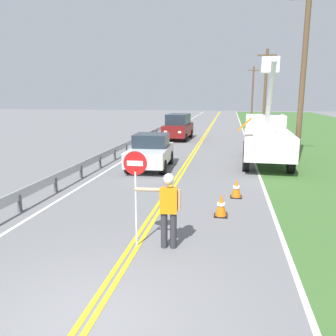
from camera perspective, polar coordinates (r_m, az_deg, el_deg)
ground_plane at (r=6.17m, az=-13.68°, el=-23.89°), size 160.00×160.00×0.00m
centerline_yellow_left at (r=24.90m, az=4.80°, el=3.67°), size 0.11×110.00×0.01m
centerline_yellow_right at (r=24.88m, az=5.22°, el=3.65°), size 0.11×110.00×0.01m
edge_line_right at (r=24.84m, az=13.32°, el=3.37°), size 0.12×110.00×0.01m
edge_line_left at (r=25.45m, az=-3.11°, el=3.87°), size 0.12×110.00×0.01m
flagger_worker at (r=8.08m, az=0.05°, el=-6.31°), size 1.09×0.27×1.83m
stop_sign_paddle at (r=8.01m, az=-5.43°, el=-1.60°), size 0.56×0.04×2.33m
utility_bucket_truck at (r=19.32m, az=16.01°, el=5.07°), size 2.91×6.89×5.55m
oncoming_sedan_nearest at (r=17.16m, az=-2.90°, el=2.74°), size 2.06×4.18×1.70m
oncoming_suv_second at (r=28.54m, az=1.72°, el=6.90°), size 2.08×4.68×2.10m
utility_pole_near at (r=19.66m, az=21.54°, el=14.28°), size 1.80×0.28×8.93m
utility_pole_mid at (r=36.36m, az=15.85°, el=12.50°), size 1.80×0.28×8.04m
utility_pole_far at (r=56.29m, az=13.88°, el=12.22°), size 1.80×0.28×7.97m
traffic_cone_lead at (r=10.50m, az=8.81°, el=-6.18°), size 0.40×0.40×0.70m
traffic_cone_mid at (r=12.49m, az=11.30°, el=-3.33°), size 0.40×0.40×0.70m
guardrail_left_shoulder at (r=20.79m, az=-7.86°, el=3.39°), size 0.10×32.00×0.71m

